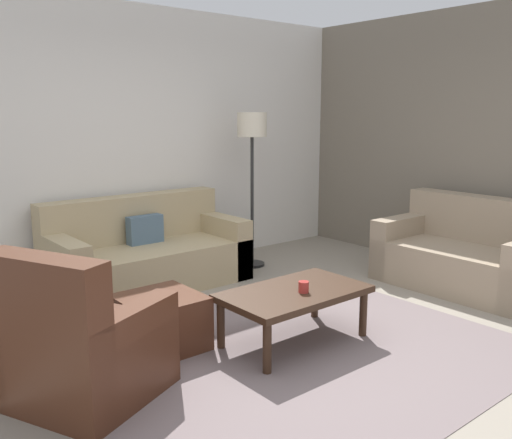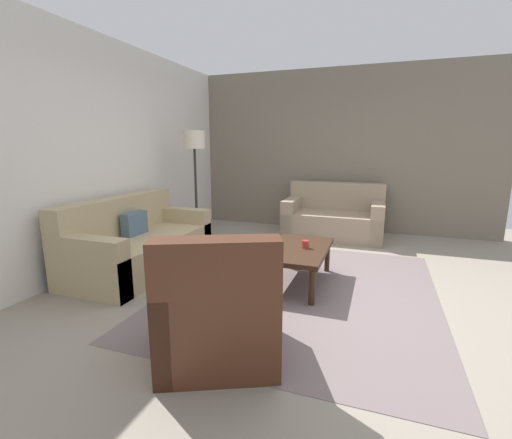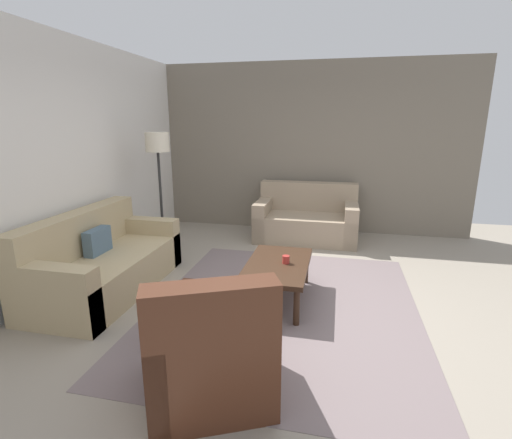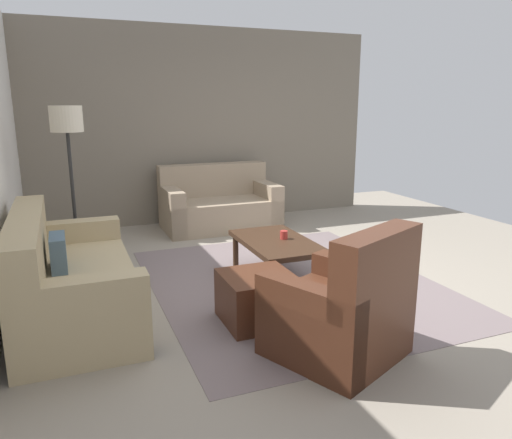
{
  "view_description": "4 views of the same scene",
  "coord_description": "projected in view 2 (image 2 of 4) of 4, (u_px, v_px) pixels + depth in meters",
  "views": [
    {
      "loc": [
        -2.54,
        -2.71,
        1.71
      ],
      "look_at": [
        0.11,
        0.48,
        0.89
      ],
      "focal_mm": 38.41,
      "sensor_mm": 36.0,
      "label": 1
    },
    {
      "loc": [
        -3.45,
        -0.71,
        1.5
      ],
      "look_at": [
        0.1,
        0.56,
        0.7
      ],
      "focal_mm": 24.72,
      "sensor_mm": 36.0,
      "label": 2
    },
    {
      "loc": [
        -3.5,
        -0.47,
        1.85
      ],
      "look_at": [
        0.12,
        0.33,
        0.88
      ],
      "focal_mm": 26.41,
      "sensor_mm": 36.0,
      "label": 3
    },
    {
      "loc": [
        -4.05,
        2.02,
        1.73
      ],
      "look_at": [
        0.31,
        0.27,
        0.6
      ],
      "focal_mm": 34.01,
      "sensor_mm": 36.0,
      "label": 4
    }
  ],
  "objects": [
    {
      "name": "couch_loveseat",
      "position": [
        334.0,
        219.0,
        5.91
      ],
      "size": [
        0.91,
        1.58,
        0.88
      ],
      "color": "gray",
      "rests_on": "ground_plane"
    },
    {
      "name": "area_rug",
      "position": [
        303.0,
        290.0,
        3.72
      ],
      "size": [
        3.17,
        2.65,
        0.01
      ],
      "primitive_type": "cube",
      "color": "slate",
      "rests_on": "ground_plane"
    },
    {
      "name": "rear_partition",
      "position": [
        96.0,
        154.0,
        4.29
      ],
      "size": [
        6.0,
        0.12,
        2.8
      ],
      "primitive_type": "cube",
      "color": "silver",
      "rests_on": "ground_plane"
    },
    {
      "name": "ground_plane",
      "position": [
        303.0,
        290.0,
        3.72
      ],
      "size": [
        8.0,
        8.0,
        0.0
      ],
      "primitive_type": "plane",
      "color": "gray"
    },
    {
      "name": "stone_feature_panel",
      "position": [
        341.0,
        151.0,
        6.2
      ],
      "size": [
        0.12,
        5.2,
        2.8
      ],
      "primitive_type": "cube",
      "color": "slate",
      "rests_on": "ground_plane"
    },
    {
      "name": "lamp_standing",
      "position": [
        195.0,
        152.0,
        5.23
      ],
      "size": [
        0.32,
        0.32,
        1.71
      ],
      "color": "black",
      "rests_on": "ground_plane"
    },
    {
      "name": "ottoman",
      "position": [
        220.0,
        287.0,
        3.28
      ],
      "size": [
        0.56,
        0.56,
        0.4
      ],
      "primitive_type": "cube",
      "color": "#4C2819",
      "rests_on": "ground_plane"
    },
    {
      "name": "couch_main",
      "position": [
        136.0,
        245.0,
        4.34
      ],
      "size": [
        1.92,
        0.91,
        0.88
      ],
      "color": "tan",
      "rests_on": "ground_plane"
    },
    {
      "name": "coffee_table",
      "position": [
        297.0,
        252.0,
        3.84
      ],
      "size": [
        1.1,
        0.64,
        0.41
      ],
      "color": "#382316",
      "rests_on": "ground_plane"
    },
    {
      "name": "cup",
      "position": [
        305.0,
        244.0,
        3.8
      ],
      "size": [
        0.08,
        0.08,
        0.08
      ],
      "primitive_type": "cylinder",
      "color": "#B2332D",
      "rests_on": "coffee_table"
    },
    {
      "name": "armchair_leather",
      "position": [
        218.0,
        320.0,
        2.45
      ],
      "size": [
        1.06,
        1.06,
        0.95
      ],
      "color": "#4C2819",
      "rests_on": "ground_plane"
    }
  ]
}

